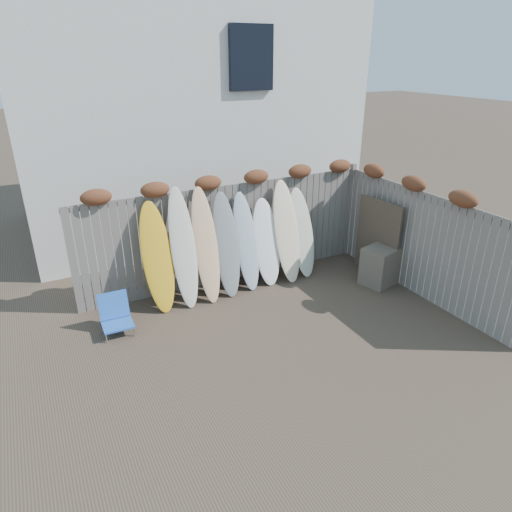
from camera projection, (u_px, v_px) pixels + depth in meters
name	position (u px, v px, depth m)	size (l,w,h in m)	color
ground	(289.00, 338.00, 7.52)	(80.00, 80.00, 0.00)	#493A2D
back_fence	(231.00, 225.00, 9.01)	(6.05, 0.28, 2.24)	slate
right_fence	(422.00, 238.00, 8.51)	(0.28, 4.40, 2.24)	slate
house	(179.00, 99.00, 11.70)	(8.50, 5.50, 6.33)	silver
beach_chair	(116.00, 315.00, 7.60)	(0.50, 0.53, 0.65)	blue
wooden_crate	(380.00, 266.00, 9.15)	(0.66, 0.55, 0.77)	#675A4D
lattice_panel	(377.00, 239.00, 9.32)	(0.05, 1.09, 1.64)	brown
surfboard_0	(157.00, 258.00, 8.08)	(0.54, 0.07, 2.03)	gold
surfboard_1	(183.00, 248.00, 8.23)	(0.46, 0.07, 2.23)	beige
surfboard_2	(206.00, 246.00, 8.40)	(0.45, 0.07, 2.18)	#EEA988
surfboard_3	(226.00, 245.00, 8.62)	(0.48, 0.07, 2.02)	gray
surfboard_4	(246.00, 242.00, 8.86)	(0.46, 0.07, 1.95)	#A0B1C1
surfboard_5	(266.00, 242.00, 9.07)	(0.54, 0.07, 1.77)	white
surfboard_6	(287.00, 232.00, 9.17)	(0.53, 0.07, 2.09)	#FEE5BE
surfboard_7	(302.00, 233.00, 9.40)	(0.54, 0.07, 1.87)	beige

